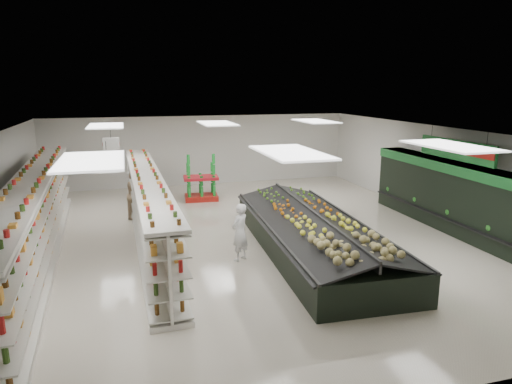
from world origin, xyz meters
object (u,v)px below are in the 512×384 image
object	(u,v)px
shopper_main	(240,232)
shopper_background	(136,194)
gondola_center	(148,209)
produce_island	(313,233)
gondola_left	(35,225)
soda_endcap	(201,180)

from	to	relation	value
shopper_main	shopper_background	size ratio (longest dim) A/B	0.91
gondola_center	produce_island	bearing A→B (deg)	-29.90
produce_island	shopper_background	world-z (taller)	shopper_background
gondola_left	soda_endcap	bearing A→B (deg)	43.38
shopper_main	shopper_background	bearing A→B (deg)	-100.89
gondola_left	soda_endcap	xyz separation A→B (m)	(5.23, 5.45, -0.17)
shopper_background	soda_endcap	bearing A→B (deg)	-27.23
produce_island	shopper_background	xyz separation A→B (m)	(-4.66, 4.74, 0.33)
gondola_left	shopper_background	size ratio (longest dim) A/B	7.44
soda_endcap	shopper_main	bearing A→B (deg)	-90.66
gondola_left	shopper_background	world-z (taller)	gondola_left
soda_endcap	shopper_background	distance (m)	3.25
produce_island	shopper_main	size ratio (longest dim) A/B	5.07
produce_island	gondola_left	bearing A→B (deg)	170.33
shopper_background	gondola_center	bearing A→B (deg)	-147.23
gondola_left	shopper_background	xyz separation A→B (m)	(2.64, 3.49, -0.16)
shopper_background	shopper_main	bearing A→B (deg)	-126.95
shopper_main	shopper_background	distance (m)	5.47
shopper_main	shopper_background	xyz separation A→B (m)	(-2.51, 4.86, 0.08)
shopper_main	gondola_center	bearing A→B (deg)	-86.80
gondola_left	gondola_center	world-z (taller)	gondola_left
soda_endcap	shopper_background	world-z (taller)	soda_endcap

